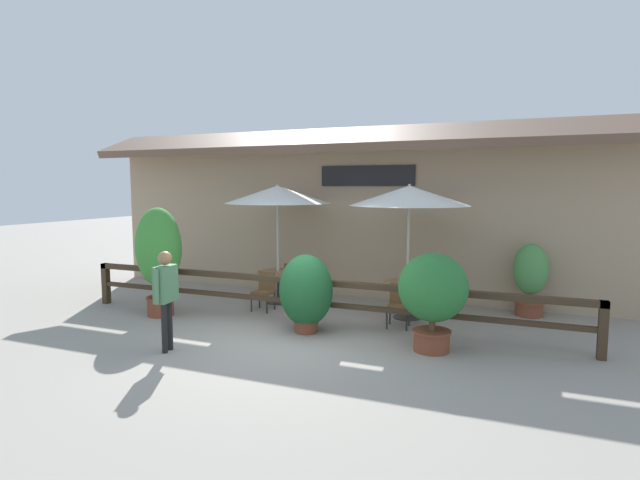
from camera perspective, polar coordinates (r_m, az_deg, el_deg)
The scene contains 16 objects.
ground_plane at distance 9.08m, azimuth -4.33°, elevation -11.45°, with size 60.00×60.00×0.00m, color gray.
building_facade at distance 12.48m, azimuth 4.00°, elevation 3.47°, with size 14.28×1.49×4.23m.
patio_railing at distance 9.82m, azimuth -1.63°, elevation -5.89°, with size 10.40×0.14×0.95m.
patio_umbrella_near at distance 11.65m, azimuth -4.90°, elevation 5.18°, with size 2.45×2.45×2.79m.
dining_table_near at distance 11.85m, azimuth -4.81°, elevation -4.31°, with size 1.02×1.02×0.75m.
chair_near_streetside at distance 11.19m, azimuth -6.38°, elevation -5.65°, with size 0.42×0.42×0.84m.
chair_near_wallside at distance 12.52m, azimuth -3.00°, elevation -4.36°, with size 0.50×0.50×0.84m.
patio_umbrella_middle at distance 10.37m, azimuth 10.16°, elevation 4.99°, with size 2.45×2.45×2.79m.
dining_table_middle at distance 10.59m, azimuth 9.96°, elevation -5.63°, with size 1.02×1.02×0.75m.
chair_middle_streetside at distance 9.95m, azimuth 8.99°, elevation -7.18°, with size 0.46×0.46×0.84m.
chair_middle_wallside at distance 11.29m, azimuth 10.75°, elevation -5.61°, with size 0.50×0.50×0.84m.
potted_plant_corner_fern at distance 9.41m, azimuth -1.61°, elevation -5.92°, with size 1.02×0.92×1.48m.
potted_plant_entrance_palm at distance 11.04m, azimuth -17.95°, elevation -1.34°, with size 0.99×0.89×2.31m.
potted_plant_tall_tropical at distance 8.50m, azimuth 12.77°, elevation -5.86°, with size 1.15×1.04×1.65m.
potted_plant_small_flowering at distance 11.46m, azimuth 22.91°, elevation -3.88°, with size 0.71×0.64×1.54m.
pedestrian at distance 8.64m, azimuth -17.22°, elevation -5.20°, with size 0.27×0.59×1.69m.
Camera 1 is at (3.86, -7.75, 2.74)m, focal length 28.00 mm.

